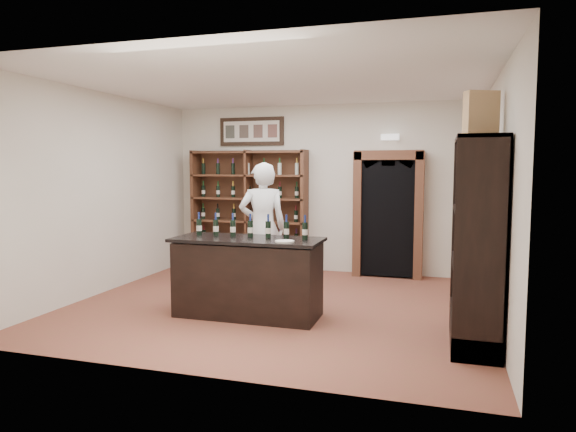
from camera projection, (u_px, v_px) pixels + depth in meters
The scene contains 21 objects.
floor at pixel (277, 305), 7.05m from camera, with size 5.50×5.50×0.00m, color brown.
ceiling at pixel (277, 83), 6.76m from camera, with size 5.50×5.50×0.00m, color white.
wall_back at pixel (320, 189), 9.29m from camera, with size 5.50×0.04×3.00m, color silver.
wall_left at pixel (103, 193), 7.69m from camera, with size 0.04×5.00×3.00m, color silver.
wall_right at pixel (496, 200), 6.12m from camera, with size 0.04×5.00×3.00m, color silver.
wine_shelf at pixel (249, 210), 9.54m from camera, with size 2.20×0.38×2.20m.
framed_picture at pixel (252, 131), 9.53m from camera, with size 1.25×0.04×0.52m, color black.
arched_doorway at pixel (388, 211), 8.80m from camera, with size 1.17×0.35×2.17m.
emergency_light at pixel (390, 137), 8.77m from camera, with size 0.30×0.10×0.10m, color white.
tasting_counter at pixel (248, 278), 6.49m from camera, with size 1.88×0.78×1.00m.
counter_bottle_0 at pixel (199, 227), 6.73m from camera, with size 0.07×0.07×0.30m.
counter_bottle_1 at pixel (216, 227), 6.66m from camera, with size 0.07×0.07×0.30m.
counter_bottle_2 at pixel (233, 228), 6.59m from camera, with size 0.07×0.07×0.30m.
counter_bottle_3 at pixel (250, 229), 6.53m from camera, with size 0.07×0.07×0.30m.
counter_bottle_4 at pixel (268, 229), 6.46m from camera, with size 0.07×0.07×0.30m.
counter_bottle_5 at pixel (286, 230), 6.39m from camera, with size 0.07×0.07×0.30m.
counter_bottle_6 at pixel (305, 231), 6.32m from camera, with size 0.07×0.07×0.30m.
side_cabinet at pixel (479, 275), 5.39m from camera, with size 0.48×1.20×2.20m.
shopkeeper at pixel (263, 227), 7.76m from camera, with size 0.71×0.47×1.96m, color white.
plate at pixel (285, 241), 6.08m from camera, with size 0.23×0.23×0.02m, color beige.
wine_crate at pixel (481, 115), 5.52m from camera, with size 0.35×0.15×0.50m, color tan.
Camera 1 is at (2.13, -6.57, 1.88)m, focal length 32.00 mm.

